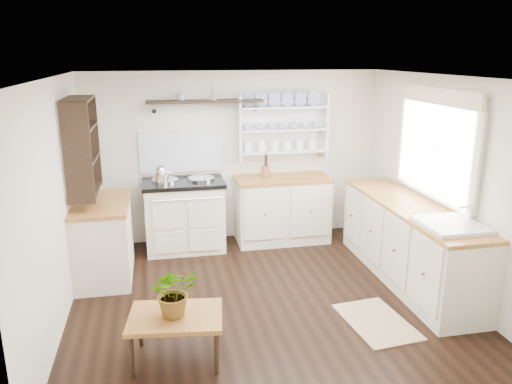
% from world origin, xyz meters
% --- Properties ---
extents(floor, '(4.00, 3.80, 0.01)m').
position_xyz_m(floor, '(0.00, 0.00, 0.00)').
color(floor, black).
rests_on(floor, ground).
extents(wall_back, '(4.00, 0.02, 2.30)m').
position_xyz_m(wall_back, '(0.00, 1.90, 1.15)').
color(wall_back, beige).
rests_on(wall_back, ground).
extents(wall_right, '(0.02, 3.80, 2.30)m').
position_xyz_m(wall_right, '(2.00, 0.00, 1.15)').
color(wall_right, beige).
rests_on(wall_right, ground).
extents(wall_left, '(0.02, 3.80, 2.30)m').
position_xyz_m(wall_left, '(-2.00, 0.00, 1.15)').
color(wall_left, beige).
rests_on(wall_left, ground).
extents(ceiling, '(4.00, 3.80, 0.01)m').
position_xyz_m(ceiling, '(0.00, 0.00, 2.30)').
color(ceiling, white).
rests_on(ceiling, wall_back).
extents(window, '(0.08, 1.55, 1.22)m').
position_xyz_m(window, '(1.95, 0.15, 1.56)').
color(window, white).
rests_on(window, wall_right).
extents(aga_cooker, '(1.04, 0.72, 0.96)m').
position_xyz_m(aga_cooker, '(-0.73, 1.57, 0.47)').
color(aga_cooker, '#EDE5CD').
rests_on(aga_cooker, floor).
extents(back_cabinets, '(1.27, 0.63, 0.90)m').
position_xyz_m(back_cabinets, '(0.60, 1.60, 0.46)').
color(back_cabinets, silver).
rests_on(back_cabinets, floor).
extents(right_cabinets, '(0.62, 2.43, 0.90)m').
position_xyz_m(right_cabinets, '(1.70, 0.10, 0.46)').
color(right_cabinets, silver).
rests_on(right_cabinets, floor).
extents(belfast_sink, '(0.55, 0.60, 0.45)m').
position_xyz_m(belfast_sink, '(1.70, -0.65, 0.80)').
color(belfast_sink, white).
rests_on(belfast_sink, right_cabinets).
extents(left_cabinets, '(0.62, 1.13, 0.90)m').
position_xyz_m(left_cabinets, '(-1.70, 0.90, 0.46)').
color(left_cabinets, silver).
rests_on(left_cabinets, floor).
extents(plate_rack, '(1.20, 0.22, 0.90)m').
position_xyz_m(plate_rack, '(0.65, 1.86, 1.56)').
color(plate_rack, white).
rests_on(plate_rack, wall_back).
extents(high_shelf, '(1.50, 0.29, 0.16)m').
position_xyz_m(high_shelf, '(-0.40, 1.78, 1.91)').
color(high_shelf, black).
rests_on(high_shelf, wall_back).
extents(left_shelving, '(0.28, 0.80, 1.05)m').
position_xyz_m(left_shelving, '(-1.84, 0.90, 1.55)').
color(left_shelving, black).
rests_on(left_shelving, wall_left).
extents(kettle, '(0.19, 0.19, 0.23)m').
position_xyz_m(kettle, '(-1.01, 1.45, 1.05)').
color(kettle, silver).
rests_on(kettle, aga_cooker).
extents(utensil_crock, '(0.12, 0.12, 0.13)m').
position_xyz_m(utensil_crock, '(0.38, 1.68, 0.98)').
color(utensil_crock, brown).
rests_on(utensil_crock, back_cabinets).
extents(center_table, '(0.83, 0.64, 0.42)m').
position_xyz_m(center_table, '(-0.97, -0.95, 0.37)').
color(center_table, brown).
rests_on(center_table, floor).
extents(potted_plant, '(0.44, 0.40, 0.43)m').
position_xyz_m(potted_plant, '(-0.97, -0.95, 0.63)').
color(potted_plant, '#3F7233').
rests_on(potted_plant, center_table).
extents(floor_rug, '(0.64, 0.90, 0.02)m').
position_xyz_m(floor_rug, '(0.95, -0.74, 0.01)').
color(floor_rug, olive).
rests_on(floor_rug, floor).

